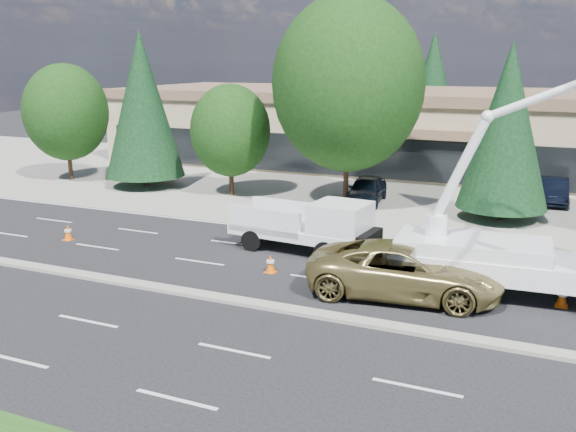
% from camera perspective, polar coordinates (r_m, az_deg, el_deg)
% --- Properties ---
extents(ground, '(140.00, 140.00, 0.00)m').
position_cam_1_polar(ground, '(20.46, -0.52, -8.35)').
color(ground, black).
rests_on(ground, ground).
extents(concrete_apron, '(140.00, 22.00, 0.01)m').
position_cam_1_polar(concrete_apron, '(38.85, 11.70, 2.07)').
color(concrete_apron, gray).
rests_on(concrete_apron, ground).
extents(road_median, '(120.00, 0.55, 0.12)m').
position_cam_1_polar(road_median, '(20.44, -0.52, -8.20)').
color(road_median, gray).
rests_on(road_median, ground).
extents(strip_mall, '(50.40, 15.40, 5.50)m').
position_cam_1_polar(strip_mall, '(48.13, 14.43, 7.55)').
color(strip_mall, tan).
rests_on(strip_mall, ground).
extents(tree_front_a, '(5.39, 5.39, 7.47)m').
position_cam_1_polar(tree_front_a, '(44.05, -19.14, 8.70)').
color(tree_front_a, '#332114').
rests_on(tree_front_a, ground).
extents(tree_front_b, '(4.78, 4.78, 9.42)m').
position_cam_1_polar(tree_front_b, '(40.19, -12.81, 9.67)').
color(tree_front_b, '#332114').
rests_on(tree_front_b, ground).
extents(tree_front_c, '(4.59, 4.59, 6.37)m').
position_cam_1_polar(tree_front_c, '(37.07, -5.14, 7.57)').
color(tree_front_c, '#332114').
rests_on(tree_front_c, ground).
extents(tree_front_d, '(7.94, 7.94, 11.02)m').
position_cam_1_polar(tree_front_d, '(34.05, 5.36, 11.61)').
color(tree_front_d, '#332114').
rests_on(tree_front_d, ground).
extents(tree_front_e, '(4.36, 4.36, 8.59)m').
position_cam_1_polar(tree_front_e, '(32.54, 18.88, 7.59)').
color(tree_front_e, '#332114').
rests_on(tree_front_e, ground).
extents(tree_back_a, '(5.31, 5.31, 10.47)m').
position_cam_1_polar(tree_back_a, '(64.68, 0.24, 11.94)').
color(tree_back_a, '#332114').
rests_on(tree_back_a, ground).
extents(tree_back_b, '(5.14, 5.14, 10.14)m').
position_cam_1_polar(tree_back_b, '(60.48, 12.74, 11.32)').
color(tree_back_b, '#332114').
rests_on(tree_back_b, ground).
extents(utility_pickup, '(5.92, 2.68, 2.20)m').
position_cam_1_polar(utility_pickup, '(26.14, 1.89, -1.30)').
color(utility_pickup, white).
rests_on(utility_pickup, ground).
extents(bucket_truck, '(8.42, 3.10, 8.78)m').
position_cam_1_polar(bucket_truck, '(22.30, 21.42, -2.36)').
color(bucket_truck, white).
rests_on(bucket_truck, ground).
extents(traffic_cone_a, '(0.40, 0.40, 0.70)m').
position_cam_1_polar(traffic_cone_a, '(29.62, -18.97, -1.39)').
color(traffic_cone_a, '#F95C07').
rests_on(traffic_cone_a, ground).
extents(traffic_cone_b, '(0.40, 0.40, 0.70)m').
position_cam_1_polar(traffic_cone_b, '(23.81, -1.57, -4.25)').
color(traffic_cone_b, '#F95C07').
rests_on(traffic_cone_b, ground).
extents(traffic_cone_c, '(0.40, 0.40, 0.70)m').
position_cam_1_polar(traffic_cone_c, '(23.57, 6.06, -4.51)').
color(traffic_cone_c, '#F95C07').
rests_on(traffic_cone_c, ground).
extents(traffic_cone_d, '(0.40, 0.40, 0.70)m').
position_cam_1_polar(traffic_cone_d, '(22.38, 23.20, -6.60)').
color(traffic_cone_d, '#F95C07').
rests_on(traffic_cone_d, ground).
extents(minivan, '(6.68, 3.65, 1.78)m').
position_cam_1_polar(minivan, '(21.69, 10.35, -4.78)').
color(minivan, olive).
rests_on(minivan, ground).
extents(parked_car_west, '(2.19, 4.53, 1.49)m').
position_cam_1_polar(parked_car_west, '(35.42, 6.99, 2.35)').
color(parked_car_west, black).
rests_on(parked_car_west, ground).
extents(parked_car_east, '(1.62, 4.22, 1.37)m').
position_cam_1_polar(parked_car_east, '(38.07, 22.55, 2.10)').
color(parked_car_east, black).
rests_on(parked_car_east, ground).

